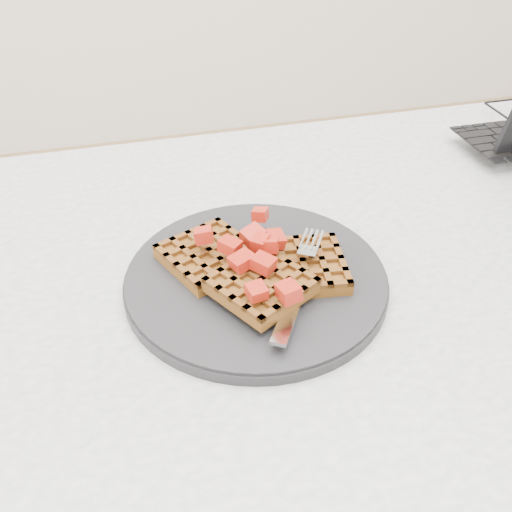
% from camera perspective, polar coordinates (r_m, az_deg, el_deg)
% --- Properties ---
extents(table, '(1.20, 0.80, 0.75)m').
position_cam_1_polar(table, '(0.75, 11.68, -7.86)').
color(table, silver).
rests_on(table, ground).
extents(plate, '(0.29, 0.29, 0.02)m').
position_cam_1_polar(plate, '(0.63, 0.00, -2.30)').
color(plate, black).
rests_on(plate, table).
extents(waffles, '(0.21, 0.19, 0.03)m').
position_cam_1_polar(waffles, '(0.62, 0.11, -1.14)').
color(waffles, brown).
rests_on(waffles, plate).
extents(strawberry_pile, '(0.15, 0.15, 0.02)m').
position_cam_1_polar(strawberry_pile, '(0.60, 0.00, 1.05)').
color(strawberry_pile, '#920D04').
rests_on(strawberry_pile, waffles).
extents(fork, '(0.11, 0.17, 0.02)m').
position_cam_1_polar(fork, '(0.60, 4.44, -2.75)').
color(fork, silver).
rests_on(fork, plate).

